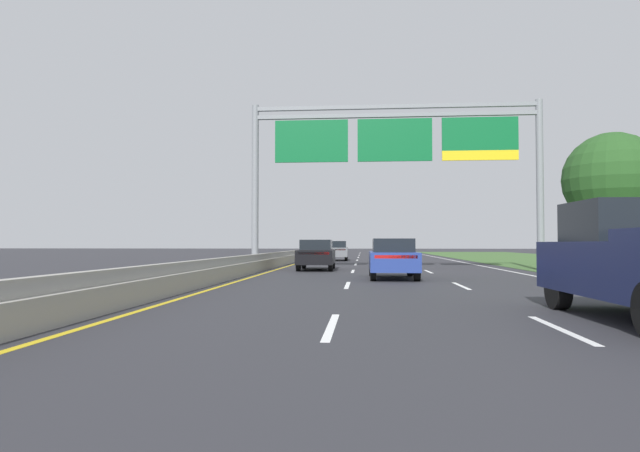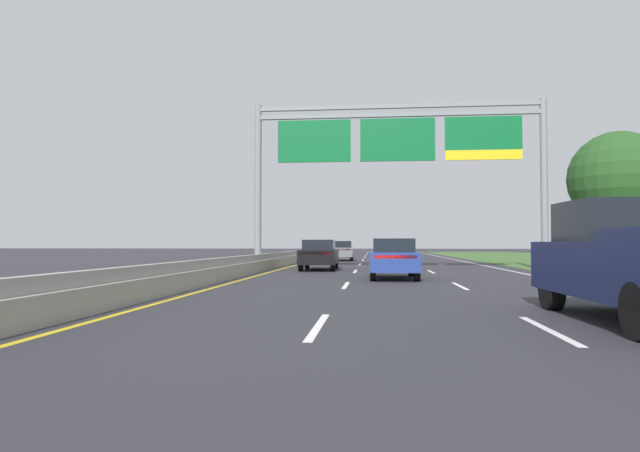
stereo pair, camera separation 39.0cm
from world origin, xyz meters
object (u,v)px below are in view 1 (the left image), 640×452
at_px(car_grey_left_lane_sedan, 336,250).
at_px(car_black_left_lane_sedan, 317,254).
at_px(overhead_sign_gantry, 395,149).
at_px(roadside_tree_mid, 612,180).
at_px(car_blue_centre_lane_sedan, 393,258).

bearing_deg(car_grey_left_lane_sedan, car_black_left_lane_sedan, 177.78).
bearing_deg(car_black_left_lane_sedan, overhead_sign_gantry, -91.13).
relative_size(overhead_sign_gantry, roadside_tree_mid, 2.02).
relative_size(overhead_sign_gantry, car_black_left_lane_sedan, 3.40).
bearing_deg(car_black_left_lane_sedan, roadside_tree_mid, -82.14).
relative_size(car_grey_left_lane_sedan, car_black_left_lane_sedan, 1.00).
distance_m(car_grey_left_lane_sedan, car_blue_centre_lane_sedan, 22.50).
height_order(overhead_sign_gantry, car_blue_centre_lane_sedan, overhead_sign_gantry).
xyz_separation_m(overhead_sign_gantry, car_blue_centre_lane_sedan, (-0.47, -6.65, -5.45)).
bearing_deg(car_blue_centre_lane_sedan, roadside_tree_mid, -53.65).
bearing_deg(overhead_sign_gantry, roadside_tree_mid, 11.90).
xyz_separation_m(car_grey_left_lane_sedan, roadside_tree_mid, (15.77, -13.08, 4.05)).
height_order(car_blue_centre_lane_sedan, car_black_left_lane_sedan, same).
xyz_separation_m(car_blue_centre_lane_sedan, car_black_left_lane_sedan, (-3.61, 6.66, 0.00)).
distance_m(car_grey_left_lane_sedan, car_black_left_lane_sedan, 15.59).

